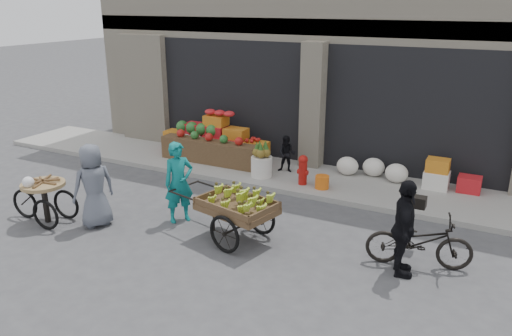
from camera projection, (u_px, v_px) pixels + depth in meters
The scene contains 15 objects.
ground at pixel (209, 249), 8.93m from camera, with size 80.00×80.00×0.00m, color #424244.
sidewalk at pixel (298, 177), 12.37m from camera, with size 18.00×2.20×0.12m, color gray.
building at pixel (352, 31), 14.63m from camera, with size 14.00×6.45×7.00m.
fruit_display at pixel (217, 139), 13.49m from camera, with size 3.10×1.12×1.24m.
pineapple_bin at pixel (262, 167), 12.17m from camera, with size 0.52×0.52×0.50m, color silver.
fire_hydrant at pixel (303, 169), 11.61m from camera, with size 0.22×0.22×0.71m.
orange_bucket at pixel (322, 182), 11.43m from camera, with size 0.32×0.32×0.30m, color orange.
right_bay_goods at pixel (411, 173), 11.63m from camera, with size 3.35×0.60×0.70m.
seated_person at pixel (287, 154), 12.44m from camera, with size 0.45×0.35×0.93m, color black.
banana_cart at pixel (235, 204), 9.06m from camera, with size 2.50×1.45×0.98m.
vendor_woman at pixel (179, 182), 9.82m from camera, with size 0.60×0.39×1.63m, color #0E7272.
tricycle_cart at pixel (44, 196), 9.84m from camera, with size 1.44×0.91×0.95m.
vendor_grey at pixel (94, 186), 9.61m from camera, with size 0.81×0.53×1.66m, color slate.
bicycle at pixel (419, 241), 8.22m from camera, with size 0.60×1.72×0.90m, color black.
cyclist at pixel (404, 229), 7.86m from camera, with size 0.95×0.39×1.61m, color black.
Camera 1 is at (4.40, -6.74, 4.22)m, focal length 35.00 mm.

